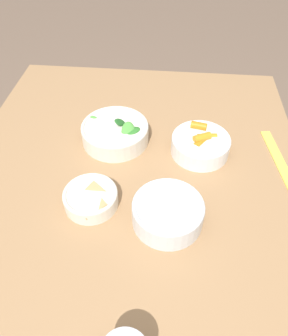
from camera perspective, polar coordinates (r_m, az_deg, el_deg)
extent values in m
plane|color=brown|center=(1.48, -1.61, -21.77)|extent=(10.00, 10.00, 0.00)
cube|color=#99724C|center=(0.87, -2.55, -3.59)|extent=(1.19, 0.95, 0.03)
cube|color=olive|center=(1.58, -14.72, 3.68)|extent=(0.06, 0.06, 0.70)
cube|color=olive|center=(1.53, 16.01, 1.73)|extent=(0.06, 0.06, 0.70)
cylinder|color=white|center=(0.94, 9.76, 3.86)|extent=(0.16, 0.16, 0.05)
torus|color=white|center=(0.93, 9.95, 5.01)|extent=(0.16, 0.16, 0.01)
cylinder|color=orange|center=(0.92, 12.21, 3.69)|extent=(0.03, 0.04, 0.02)
cylinder|color=orange|center=(0.94, 10.88, 5.30)|extent=(0.03, 0.06, 0.02)
cylinder|color=orange|center=(0.93, 9.73, 4.46)|extent=(0.04, 0.05, 0.02)
cylinder|color=orange|center=(0.93, 9.95, 4.47)|extent=(0.06, 0.05, 0.02)
cylinder|color=orange|center=(0.92, 9.69, 3.63)|extent=(0.06, 0.04, 0.02)
cylinder|color=orange|center=(0.92, 10.08, 5.27)|extent=(0.04, 0.05, 0.02)
cylinder|color=orange|center=(0.96, 9.54, 7.25)|extent=(0.03, 0.05, 0.02)
cylinder|color=silver|center=(0.97, -5.02, 6.01)|extent=(0.20, 0.20, 0.05)
torus|color=silver|center=(0.95, -5.12, 7.20)|extent=(0.20, 0.20, 0.01)
ellipsoid|color=#3D8433|center=(0.93, -7.42, 4.53)|extent=(0.06, 0.05, 0.03)
ellipsoid|color=#4C933D|center=(0.94, -2.77, 6.40)|extent=(0.06, 0.04, 0.05)
ellipsoid|color=#4C933D|center=(0.99, -8.58, 7.45)|extent=(0.06, 0.06, 0.06)
ellipsoid|color=#235B23|center=(0.95, -4.23, 7.97)|extent=(0.04, 0.04, 0.03)
ellipsoid|color=#3D8433|center=(0.91, -7.27, 4.22)|extent=(0.05, 0.04, 0.02)
ellipsoid|color=#2D7028|center=(0.94, -2.25, 6.39)|extent=(0.06, 0.07, 0.02)
cylinder|color=silver|center=(0.77, 4.15, -7.88)|extent=(0.17, 0.17, 0.06)
torus|color=silver|center=(0.74, 4.27, -6.59)|extent=(0.17, 0.17, 0.01)
cylinder|color=#9E6B4C|center=(0.77, 4.12, -8.26)|extent=(0.15, 0.15, 0.03)
ellipsoid|color=#8E5B3D|center=(0.78, 8.39, -5.33)|extent=(0.01, 0.01, 0.01)
ellipsoid|color=#A36B4C|center=(0.77, 3.19, -6.14)|extent=(0.01, 0.01, 0.01)
ellipsoid|color=#AD7551|center=(0.74, 1.92, -8.39)|extent=(0.01, 0.01, 0.01)
ellipsoid|color=#8E5B3D|center=(0.79, 3.86, -3.93)|extent=(0.01, 0.01, 0.01)
ellipsoid|color=#AD7551|center=(0.73, 2.47, -10.25)|extent=(0.01, 0.01, 0.01)
ellipsoid|color=#A36B4C|center=(0.78, 5.89, -5.05)|extent=(0.01, 0.01, 0.01)
ellipsoid|color=#A36B4C|center=(0.75, 5.76, -7.48)|extent=(0.01, 0.01, 0.01)
ellipsoid|color=#8E5B3D|center=(0.74, 8.19, -9.21)|extent=(0.01, 0.01, 0.01)
ellipsoid|color=#AD7551|center=(0.77, 5.11, -5.82)|extent=(0.01, 0.01, 0.01)
cylinder|color=#E0A88E|center=(0.76, 8.17, -6.63)|extent=(0.03, 0.03, 0.01)
cylinder|color=beige|center=(0.75, 0.79, -6.71)|extent=(0.03, 0.03, 0.01)
cylinder|color=tan|center=(0.75, 3.66, -7.41)|extent=(0.03, 0.03, 0.01)
cylinder|color=silver|center=(0.81, -9.22, -5.30)|extent=(0.13, 0.13, 0.04)
torus|color=silver|center=(0.80, -9.38, -4.44)|extent=(0.13, 0.13, 0.01)
cube|color=tan|center=(0.82, -9.36, -3.78)|extent=(0.05, 0.05, 0.02)
cube|color=tan|center=(0.79, -9.03, -6.52)|extent=(0.08, 0.08, 0.03)
cube|color=tan|center=(0.80, -8.87, -4.58)|extent=(0.07, 0.07, 0.03)
cube|color=#EADB4C|center=(0.98, 22.77, 0.53)|extent=(0.29, 0.07, 0.00)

